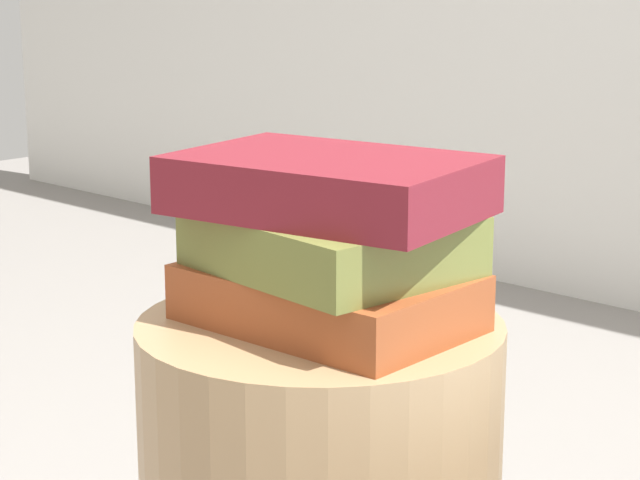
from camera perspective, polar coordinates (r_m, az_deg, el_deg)
book_rust at (r=1.19m, az=0.44°, el=-2.74°), size 0.28×0.19×0.06m
book_olive at (r=1.18m, az=0.55°, el=-0.04°), size 0.26×0.23×0.06m
book_maroon at (r=1.16m, az=0.37°, el=2.67°), size 0.31×0.24×0.06m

